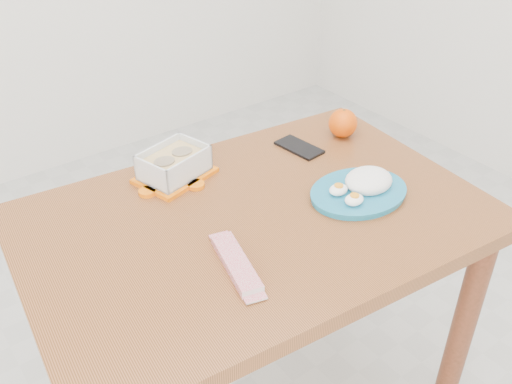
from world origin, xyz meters
TOP-DOWN VIEW (x-y plane):
  - dining_table at (-0.07, -0.03)m, footprint 1.10×0.78m
  - food_container at (-0.14, 0.21)m, footprint 0.21×0.18m
  - orange_fruit at (0.34, 0.12)m, footprint 0.08×0.08m
  - rice_plate at (0.18, -0.12)m, footprint 0.26×0.26m
  - candy_bar at (-0.21, -0.15)m, footprint 0.09×0.19m
  - smartphone at (0.20, 0.14)m, footprint 0.08×0.14m

SIDE VIEW (x-z plane):
  - dining_table at x=-0.07m, z-range 0.26..1.01m
  - smartphone at x=0.20m, z-range 0.75..0.76m
  - candy_bar at x=-0.21m, z-range 0.75..0.77m
  - rice_plate at x=0.18m, z-range 0.74..0.80m
  - food_container at x=-0.14m, z-range 0.75..0.83m
  - orange_fruit at x=0.34m, z-range 0.75..0.83m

